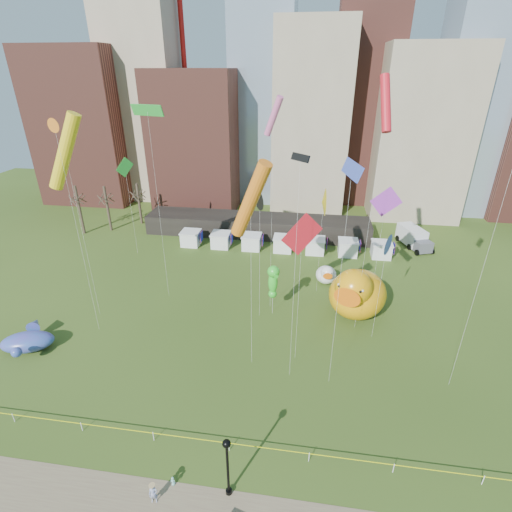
% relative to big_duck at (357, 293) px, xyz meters
% --- Properties ---
extents(ground, '(160.00, 160.00, 0.00)m').
position_rel_big_duck_xyz_m(ground, '(-10.74, -19.51, -3.12)').
color(ground, '#304916').
rests_on(ground, ground).
extents(skyline, '(101.00, 23.00, 68.00)m').
position_rel_big_duck_xyz_m(skyline, '(-8.49, 41.55, 18.32)').
color(skyline, brown).
rests_on(skyline, ground).
extents(pavilion, '(38.00, 6.00, 3.20)m').
position_rel_big_duck_xyz_m(pavilion, '(-14.74, 22.49, -1.52)').
color(pavilion, black).
rests_on(pavilion, ground).
extents(vendor_tents, '(33.24, 2.80, 2.40)m').
position_rel_big_duck_xyz_m(vendor_tents, '(-9.72, 16.49, -2.01)').
color(vendor_tents, white).
rests_on(vendor_tents, ground).
extents(bare_trees, '(8.44, 6.44, 8.50)m').
position_rel_big_duck_xyz_m(bare_trees, '(-40.91, 21.03, 0.89)').
color(bare_trees, '#382B21').
rests_on(bare_trees, ground).
extents(caution_tape, '(50.00, 0.06, 0.90)m').
position_rel_big_duck_xyz_m(caution_tape, '(-10.74, -19.51, -2.44)').
color(caution_tape, white).
rests_on(caution_tape, ground).
extents(big_duck, '(8.73, 9.72, 6.79)m').
position_rel_big_duck_xyz_m(big_duck, '(0.00, 0.00, 0.00)').
color(big_duck, orange).
rests_on(big_duck, ground).
extents(small_duck, '(2.92, 3.82, 2.89)m').
position_rel_big_duck_xyz_m(small_duck, '(-3.15, 7.15, -1.79)').
color(small_duck, white).
rests_on(small_duck, ground).
extents(seahorse_green, '(1.81, 2.02, 6.37)m').
position_rel_big_duck_xyz_m(seahorse_green, '(-9.50, -1.06, 1.53)').
color(seahorse_green, silver).
rests_on(seahorse_green, ground).
extents(seahorse_purple, '(1.69, 1.88, 5.15)m').
position_rel_big_duck_xyz_m(seahorse_purple, '(-0.83, 0.28, 0.46)').
color(seahorse_purple, silver).
rests_on(seahorse_purple, ground).
extents(whale_inflatable, '(5.75, 6.47, 2.26)m').
position_rel_big_duck_xyz_m(whale_inflatable, '(-33.59, -10.98, -2.08)').
color(whale_inflatable, '#573EAA').
rests_on(whale_inflatable, ground).
extents(lamppost, '(0.56, 0.56, 5.36)m').
position_rel_big_duck_xyz_m(lamppost, '(-10.09, -22.71, 0.16)').
color(lamppost, black).
rests_on(lamppost, footpath).
extents(box_truck, '(4.73, 7.37, 2.95)m').
position_rel_big_duck_xyz_m(box_truck, '(10.92, 21.40, -1.61)').
color(box_truck, white).
rests_on(box_truck, ground).
extents(woman, '(0.66, 0.51, 1.61)m').
position_rel_big_duck_xyz_m(woman, '(-14.89, -24.00, -2.29)').
color(woman, white).
rests_on(woman, footpath).
extents(toddler, '(0.29, 0.23, 0.76)m').
position_rel_big_duck_xyz_m(toddler, '(-14.05, -22.71, -2.72)').
color(toddler, white).
rests_on(toddler, footpath).
extents(kite_0, '(1.43, 2.89, 25.75)m').
position_rel_big_duck_xyz_m(kite_0, '(-0.07, -2.38, 20.25)').
color(kite_0, silver).
rests_on(kite_0, ground).
extents(kite_1, '(2.23, 1.90, 23.85)m').
position_rel_big_duck_xyz_m(kite_1, '(-9.93, 0.46, 18.75)').
color(kite_1, silver).
rests_on(kite_1, ground).
extents(kite_2, '(1.15, 1.97, 15.16)m').
position_rel_big_duck_xyz_m(kite_2, '(-10.95, -1.64, 10.98)').
color(kite_2, silver).
rests_on(kite_2, ground).
extents(kite_3, '(3.75, 1.49, 22.79)m').
position_rel_big_duck_xyz_m(kite_3, '(-22.97, 0.97, 18.98)').
color(kite_3, silver).
rests_on(kite_3, ground).
extents(kite_4, '(0.47, 3.01, 13.55)m').
position_rel_big_duck_xyz_m(kite_4, '(-4.37, 4.91, 8.93)').
color(kite_4, silver).
rests_on(kite_4, ground).
extents(kite_5, '(0.98, 1.82, 11.88)m').
position_rel_big_duck_xyz_m(kite_5, '(1.65, -3.74, 7.80)').
color(kite_5, silver).
rests_on(kite_5, ground).
extents(kite_6, '(1.17, 0.71, 22.27)m').
position_rel_big_duck_xyz_m(kite_6, '(-28.22, -6.86, 18.28)').
color(kite_6, silver).
rests_on(kite_6, ground).
extents(kite_7, '(3.16, 1.66, 14.82)m').
position_rel_big_duck_xyz_m(kite_7, '(2.23, 2.95, 9.81)').
color(kite_7, silver).
rests_on(kite_7, ground).
extents(kite_8, '(3.45, 1.78, 15.32)m').
position_rel_big_duck_xyz_m(kite_8, '(-6.39, -8.28, 10.17)').
color(kite_8, silver).
rests_on(kite_8, ground).
extents(kite_10, '(1.44, 1.38, 20.64)m').
position_rel_big_duck_xyz_m(kite_10, '(-6.77, -10.81, 16.79)').
color(kite_10, silver).
rests_on(kite_10, ground).
extents(kite_11, '(1.59, 2.37, 14.87)m').
position_rel_big_duck_xyz_m(kite_11, '(-32.17, 12.26, 10.14)').
color(kite_11, silver).
rests_on(kite_11, ground).
extents(kite_12, '(4.58, 2.04, 22.59)m').
position_rel_big_duck_xyz_m(kite_12, '(-29.61, -4.13, 15.71)').
color(kite_12, silver).
rests_on(kite_12, ground).
extents(kite_13, '(1.27, 3.47, 20.26)m').
position_rel_big_duck_xyz_m(kite_13, '(-3.11, -11.13, 16.50)').
color(kite_13, silver).
rests_on(kite_13, ground).
extents(kite_14, '(4.06, 2.97, 20.04)m').
position_rel_big_duck_xyz_m(kite_14, '(-10.60, -9.59, 13.51)').
color(kite_14, silver).
rests_on(kite_14, ground).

